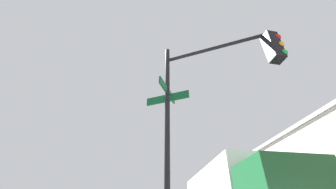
# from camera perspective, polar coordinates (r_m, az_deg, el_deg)

# --- Properties ---
(traffic_signal_near) EXTENTS (1.99, 2.90, 5.38)m
(traffic_signal_near) POSITION_cam_1_polar(r_m,az_deg,el_deg) (4.90, 13.27, 2.32)
(traffic_signal_near) COLOR black
(traffic_signal_near) RESTS_ON ground_plane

